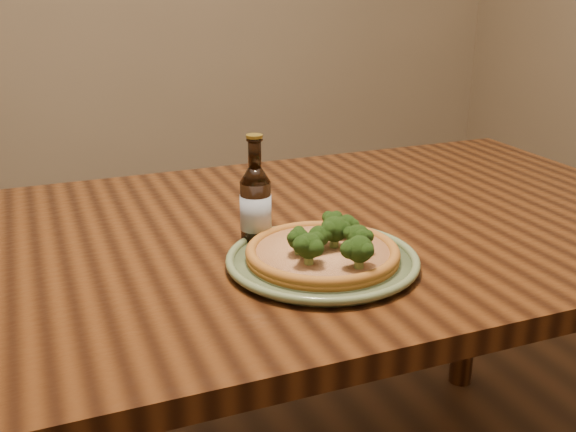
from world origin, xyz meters
name	(u,v)px	position (x,y,z in m)	size (l,w,h in m)	color
table	(287,273)	(0.00, 0.10, 0.66)	(1.60, 0.90, 0.75)	#43220E
plate	(322,260)	(-0.01, -0.08, 0.76)	(0.31, 0.31, 0.02)	#657651
pizza	(324,250)	(-0.01, -0.09, 0.78)	(0.25, 0.25, 0.07)	#A16424
beer_bottle	(256,205)	(-0.08, 0.04, 0.82)	(0.05, 0.05, 0.20)	black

